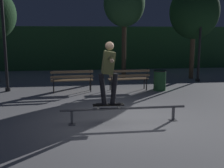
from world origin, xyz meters
TOP-DOWN VIEW (x-y plane):
  - ground_plane at (0.00, 0.00)m, footprint 90.00×90.00m
  - hedge_backdrop at (0.00, 10.82)m, footprint 24.00×1.20m
  - grind_rail at (-0.00, -0.15)m, footprint 3.18×0.18m
  - skateboard at (-0.39, -0.15)m, footprint 0.78×0.20m
  - skateboarder at (-0.39, -0.15)m, footprint 0.62×1.41m
  - park_bench_leftmost at (-1.34, 3.70)m, footprint 1.62×0.49m
  - park_bench_left_center at (0.87, 3.70)m, footprint 1.62×0.49m
  - tree_behind_benches at (1.22, 6.88)m, footprint 2.00×2.00m
  - tree_far_right at (4.54, 6.27)m, footprint 2.36×2.36m
  - lamp_post_right at (4.48, 5.36)m, footprint 0.32×0.32m
  - lamp_post_left at (-3.84, 4.21)m, footprint 0.32×0.32m
  - trash_can at (2.10, 3.62)m, footprint 0.52×0.52m

SIDE VIEW (x-z plane):
  - ground_plane at x=0.00m, z-range 0.00..0.00m
  - grind_rail at x=0.00m, z-range 0.12..0.51m
  - trash_can at x=2.10m, z-range 0.01..0.81m
  - skateboard at x=-0.39m, z-range 0.42..0.51m
  - park_bench_leftmost at x=-1.34m, z-range 0.10..0.98m
  - park_bench_left_center at x=0.87m, z-range 0.10..0.98m
  - hedge_backdrop at x=0.00m, z-range 0.00..2.64m
  - skateboarder at x=-0.39m, z-range 0.62..2.18m
  - lamp_post_right at x=4.48m, z-range 0.53..4.43m
  - lamp_post_left at x=-3.84m, z-range 0.53..4.43m
  - tree_far_right at x=4.54m, z-range 0.96..5.51m
  - tree_behind_benches at x=1.22m, z-range 1.24..5.98m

